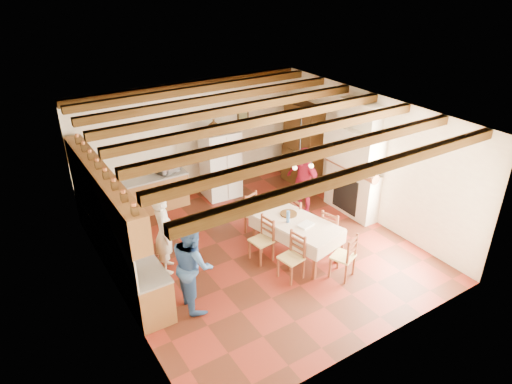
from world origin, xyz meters
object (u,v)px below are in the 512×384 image
person_man (164,233)px  chair_right_near (333,229)px  chair_left_far (261,240)px  chair_end_near (343,256)px  chair_right_far (301,216)px  person_woman_blue (193,264)px  refrigerator (221,164)px  microwave (167,167)px  chair_end_far (256,214)px  hutch (303,145)px  dining_table (296,225)px  person_woman_red (303,181)px  chair_left_near (291,257)px

person_man → chair_right_near: bearing=-89.2°
chair_left_far → person_man: (-1.78, 0.74, 0.37)m
chair_end_near → person_man: (-2.82, 2.06, 0.37)m
chair_right_far → person_woman_blue: size_ratio=0.55×
person_woman_blue → refrigerator: bearing=-28.6°
person_man → microwave: bearing=-3.1°
chair_left_far → chair_end_far: (0.49, 0.95, 0.00)m
hutch → chair_right_far: bearing=-127.6°
hutch → chair_left_far: hutch is taller
chair_right_near → microwave: microwave is taller
chair_end_far → chair_left_far: bearing=-135.4°
refrigerator → chair_right_far: 2.79m
microwave → dining_table: bearing=-83.7°
dining_table → chair_right_near: chair_right_near is taller
chair_right_far → chair_end_near: bearing=173.9°
chair_left_far → dining_table: bearing=66.2°
person_woman_red → chair_left_near: bearing=-52.0°
chair_left_near → chair_end_far: (0.33, 1.77, 0.00)m
hutch → person_woman_blue: (-4.66, -2.93, -0.27)m
chair_end_near → microwave: 4.91m
chair_right_near → person_woman_blue: size_ratio=0.55×
hutch → chair_right_near: 3.30m
refrigerator → person_man: size_ratio=1.05×
chair_right_far → person_man: (-3.06, 0.42, 0.37)m
hutch → chair_left_far: bearing=-140.1°
refrigerator → chair_right_near: refrigerator is taller
person_woman_red → chair_end_near: bearing=-29.8°
chair_end_near → person_woman_blue: size_ratio=0.55×
chair_left_near → hutch: bearing=130.4°
dining_table → chair_end_near: 1.17m
person_man → person_woman_blue: (0.02, -1.24, 0.02)m
refrigerator → person_woman_red: 2.25m
hutch → chair_right_far: (-1.63, -2.11, -0.66)m
chair_left_near → chair_end_near: size_ratio=1.00×
hutch → chair_end_near: hutch is taller
chair_left_far → chair_right_far: size_ratio=1.00×
dining_table → chair_left_near: bearing=-133.0°
hutch → chair_end_far: size_ratio=2.37×
hutch → person_man: hutch is taller
refrigerator → hutch: (2.20, -0.59, 0.24)m
chair_left_near → person_woman_red: person_woman_red is taller
chair_end_near → person_man: bearing=-57.8°
hutch → chair_right_near: hutch is taller
chair_left_near → person_man: person_man is taller
chair_end_far → person_man: 2.31m
dining_table → chair_end_near: (0.32, -1.10, -0.24)m
refrigerator → chair_left_near: refrigerator is taller
microwave → person_woman_red: bearing=-54.5°
hutch → chair_right_far: hutch is taller
dining_table → chair_right_near: size_ratio=2.08×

